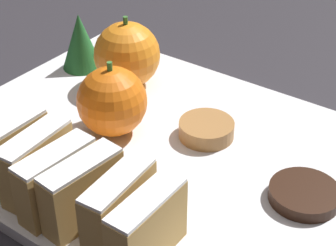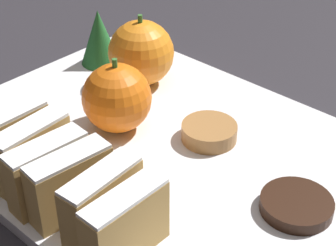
% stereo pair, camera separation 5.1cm
% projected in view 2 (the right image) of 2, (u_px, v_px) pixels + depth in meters
% --- Properties ---
extents(ground_plane, '(6.00, 6.00, 0.00)m').
position_uv_depth(ground_plane, '(168.00, 160.00, 0.53)').
color(ground_plane, '#28262B').
extents(serving_platter, '(0.31, 0.44, 0.01)m').
position_uv_depth(serving_platter, '(168.00, 155.00, 0.53)').
color(serving_platter, white).
rests_on(serving_platter, ground_plane).
extents(stollen_slice_front, '(0.07, 0.02, 0.06)m').
position_uv_depth(stollen_slice_front, '(126.00, 225.00, 0.40)').
color(stollen_slice_front, tan).
rests_on(stollen_slice_front, serving_platter).
extents(stollen_slice_second, '(0.07, 0.03, 0.06)m').
position_uv_depth(stollen_slice_second, '(103.00, 203.00, 0.42)').
color(stollen_slice_second, tan).
rests_on(stollen_slice_second, serving_platter).
extents(stollen_slice_third, '(0.07, 0.03, 0.06)m').
position_uv_depth(stollen_slice_third, '(75.00, 187.00, 0.44)').
color(stollen_slice_third, tan).
rests_on(stollen_slice_third, serving_platter).
extents(stollen_slice_fourth, '(0.07, 0.03, 0.06)m').
position_uv_depth(stollen_slice_fourth, '(49.00, 172.00, 0.45)').
color(stollen_slice_fourth, tan).
rests_on(stollen_slice_fourth, serving_platter).
extents(stollen_slice_fifth, '(0.07, 0.03, 0.06)m').
position_uv_depth(stollen_slice_fifth, '(33.00, 153.00, 0.47)').
color(stollen_slice_fifth, tan).
rests_on(stollen_slice_fifth, serving_platter).
extents(stollen_slice_sixth, '(0.07, 0.02, 0.06)m').
position_uv_depth(stollen_slice_sixth, '(12.00, 140.00, 0.49)').
color(stollen_slice_sixth, tan).
rests_on(stollen_slice_sixth, serving_platter).
extents(orange_near, '(0.07, 0.07, 0.08)m').
position_uv_depth(orange_near, '(141.00, 53.00, 0.61)').
color(orange_near, orange).
rests_on(orange_near, serving_platter).
extents(orange_far, '(0.07, 0.07, 0.08)m').
position_uv_depth(orange_far, '(117.00, 98.00, 0.54)').
color(orange_far, orange).
rests_on(orange_far, serving_platter).
extents(chocolate_cookie, '(0.06, 0.06, 0.01)m').
position_uv_depth(chocolate_cookie, '(296.00, 205.00, 0.45)').
color(chocolate_cookie, black).
rests_on(chocolate_cookie, serving_platter).
extents(gingerbread_cookie, '(0.05, 0.05, 0.02)m').
position_uv_depth(gingerbread_cookie, '(209.00, 132.00, 0.53)').
color(gingerbread_cookie, '#A3703D').
rests_on(gingerbread_cookie, serving_platter).
extents(evergreen_sprig, '(0.05, 0.05, 0.07)m').
position_uv_depth(evergreen_sprig, '(99.00, 37.00, 0.65)').
color(evergreen_sprig, '#23662D').
rests_on(evergreen_sprig, serving_platter).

